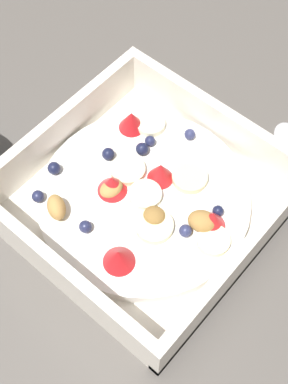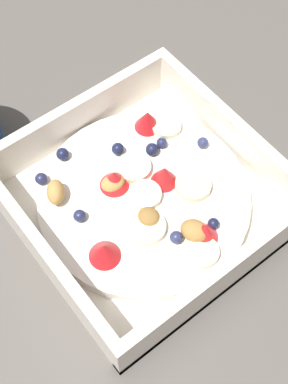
{
  "view_description": "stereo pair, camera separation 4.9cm",
  "coord_description": "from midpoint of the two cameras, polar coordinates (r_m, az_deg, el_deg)",
  "views": [
    {
      "loc": [
        -0.2,
        -0.17,
        0.45
      ],
      "look_at": [
        -0.01,
        -0.01,
        0.03
      ],
      "focal_mm": 50.76,
      "sensor_mm": 36.0,
      "label": 1
    },
    {
      "loc": [
        -0.16,
        -0.2,
        0.45
      ],
      "look_at": [
        -0.01,
        -0.01,
        0.03
      ],
      "focal_mm": 50.76,
      "sensor_mm": 36.0,
      "label": 2
    }
  ],
  "objects": [
    {
      "name": "ground_plane",
      "position": [
        0.52,
        2.89,
        -0.63
      ],
      "size": [
        2.4,
        2.4,
        0.0
      ],
      "primitive_type": "plane",
      "color": "#56514C"
    },
    {
      "name": "fruit_bowl",
      "position": [
        0.5,
        2.82,
        -0.95
      ],
      "size": [
        0.22,
        0.22,
        0.06
      ],
      "color": "white",
      "rests_on": "ground"
    }
  ]
}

